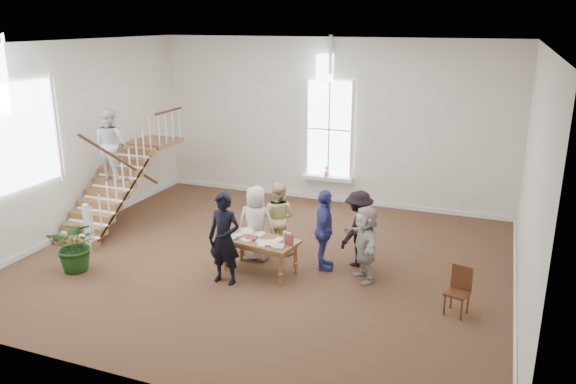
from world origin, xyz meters
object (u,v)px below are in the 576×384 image
at_px(woman_cluster_b, 358,228).
at_px(side_chair, 459,288).
at_px(person_yellow, 278,218).
at_px(floor_plant, 76,245).
at_px(library_table, 259,243).
at_px(elderly_woman, 256,223).
at_px(woman_cluster_a, 324,230).
at_px(police_officer, 224,239).
at_px(woman_cluster_c, 365,244).

height_order(woman_cluster_b, side_chair, woman_cluster_b).
distance_m(person_yellow, floor_plant, 4.20).
bearing_deg(library_table, floor_plant, -151.41).
distance_m(woman_cluster_b, side_chair, 2.56).
relative_size(elderly_woman, woman_cluster_a, 0.96).
bearing_deg(woman_cluster_a, floor_plant, 98.25).
distance_m(library_table, person_yellow, 1.12).
bearing_deg(police_officer, elderly_woman, 87.93).
bearing_deg(side_chair, library_table, -167.71).
xyz_separation_m(woman_cluster_a, woman_cluster_b, (0.60, 0.45, -0.04)).
distance_m(police_officer, side_chair, 4.39).
xyz_separation_m(police_officer, side_chair, (4.35, 0.38, -0.44)).
distance_m(police_officer, floor_plant, 3.15).
bearing_deg(person_yellow, woman_cluster_b, 179.04).
xyz_separation_m(police_officer, person_yellow, (0.40, 1.75, -0.11)).
distance_m(police_officer, woman_cluster_c, 2.73).
xyz_separation_m(woman_cluster_b, floor_plant, (-5.27, -2.34, -0.25)).
xyz_separation_m(woman_cluster_a, side_chair, (2.75, -0.90, -0.37)).
distance_m(library_table, elderly_woman, 0.72).
relative_size(library_table, woman_cluster_a, 0.97).
bearing_deg(woman_cluster_b, side_chair, 77.12).
xyz_separation_m(police_officer, woman_cluster_a, (1.60, 1.28, -0.07)).
bearing_deg(woman_cluster_a, elderly_woman, 77.42).
bearing_deg(person_yellow, woman_cluster_a, 158.34).
bearing_deg(woman_cluster_b, police_officer, -32.63).
bearing_deg(library_table, woman_cluster_a, 38.04).
bearing_deg(elderly_woman, library_table, 113.50).
bearing_deg(woman_cluster_b, elderly_woman, -57.91).
xyz_separation_m(woman_cluster_c, side_chair, (1.85, -0.70, -0.29)).
bearing_deg(woman_cluster_c, library_table, -110.72).
distance_m(library_table, woman_cluster_a, 1.34).
relative_size(woman_cluster_a, side_chair, 1.96).
bearing_deg(police_officer, floor_plant, -166.27).
bearing_deg(person_yellow, library_table, 92.10).
bearing_deg(floor_plant, police_officer, 11.23).
height_order(library_table, woman_cluster_a, woman_cluster_a).
bearing_deg(woman_cluster_c, person_yellow, -140.45).
height_order(elderly_woman, floor_plant, elderly_woman).
relative_size(police_officer, floor_plant, 1.63).
height_order(woman_cluster_b, woman_cluster_c, woman_cluster_b).
bearing_deg(woman_cluster_a, library_table, 105.24).
relative_size(woman_cluster_a, woman_cluster_c, 1.10).
xyz_separation_m(person_yellow, side_chair, (3.95, -1.37, -0.33)).
distance_m(library_table, woman_cluster_b, 2.07).
relative_size(elderly_woman, floor_plant, 1.45).
height_order(police_officer, elderly_woman, police_officer).
bearing_deg(woman_cluster_a, person_yellow, 54.92).
xyz_separation_m(person_yellow, floor_plant, (-3.47, -2.36, -0.24)).
xyz_separation_m(police_officer, woman_cluster_c, (2.50, 1.08, -0.15)).
bearing_deg(library_table, police_officer, -115.92).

